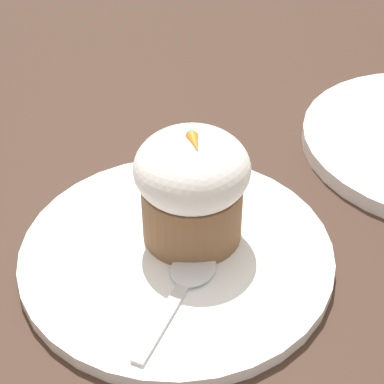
# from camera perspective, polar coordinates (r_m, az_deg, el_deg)

# --- Properties ---
(ground_plane) EXTENTS (4.00, 4.00, 0.00)m
(ground_plane) POSITION_cam_1_polar(r_m,az_deg,el_deg) (0.55, -1.36, -5.95)
(ground_plane) COLOR #3D281E
(dessert_plate) EXTENTS (0.26, 0.26, 0.01)m
(dessert_plate) POSITION_cam_1_polar(r_m,az_deg,el_deg) (0.54, -1.37, -5.50)
(dessert_plate) COLOR white
(dessert_plate) RESTS_ON ground_plane
(carrot_cake) EXTENTS (0.09, 0.09, 0.10)m
(carrot_cake) POSITION_cam_1_polar(r_m,az_deg,el_deg) (0.52, 0.00, 0.55)
(carrot_cake) COLOR brown
(carrot_cake) RESTS_ON dessert_plate
(spoon) EXTENTS (0.11, 0.09, 0.01)m
(spoon) POSITION_cam_1_polar(r_m,az_deg,el_deg) (0.51, -0.49, -7.75)
(spoon) COLOR silver
(spoon) RESTS_ON dessert_plate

